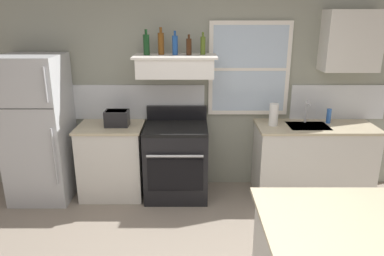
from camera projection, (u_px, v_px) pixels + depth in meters
The scene contains 16 objects.
back_wall at pixel (198, 84), 4.54m from camera, with size 5.40×0.11×2.70m.
refrigerator at pixel (38, 129), 4.31m from camera, with size 0.70×0.72×1.76m.
counter_left_of_stove at pixel (112, 160), 4.50m from camera, with size 0.79×0.63×0.91m.
toaster at pixel (116, 118), 4.31m from camera, with size 0.30×0.20×0.19m.
stove_range at pixel (176, 160), 4.46m from camera, with size 0.76×0.69×1.09m.
range_hood_shelf at pixel (175, 66), 4.20m from camera, with size 0.96×0.52×0.24m.
bottle_dark_green_wine at pixel (146, 44), 4.12m from camera, with size 0.07×0.07×0.29m.
bottle_amber_wine at pixel (160, 43), 4.17m from camera, with size 0.07×0.07×0.31m.
bottle_blue_liqueur at pixel (174, 45), 4.14m from camera, with size 0.07×0.07×0.27m.
bottle_brown_stout at pixel (188, 46), 4.13m from camera, with size 0.06×0.06×0.23m.
bottle_olive_oil_square at pixel (202, 45), 4.18m from camera, with size 0.06×0.06×0.26m.
counter_right_with_sink at pixel (311, 160), 4.50m from camera, with size 1.43×0.63×0.91m.
sink_faucet at pixel (306, 109), 4.40m from camera, with size 0.03×0.17×0.28m.
paper_towel_roll at pixel (273, 115), 4.32m from camera, with size 0.11×0.11×0.27m, color white.
dish_soap_bottle at pixel (328, 116), 4.43m from camera, with size 0.06×0.06×0.18m, color blue.
upper_cabinet_right at pixel (350, 41), 4.20m from camera, with size 0.64×0.32×0.70m.
Camera 1 is at (-0.06, -2.26, 2.21)m, focal length 33.65 mm.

